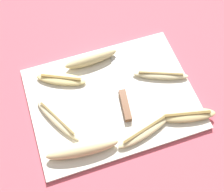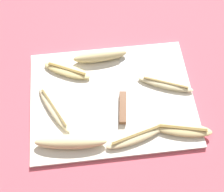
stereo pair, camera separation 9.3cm
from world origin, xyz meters
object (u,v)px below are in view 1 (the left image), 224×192
Objects in this scene: banana_spotted_left at (187,115)px; banana_golden_short at (61,79)px; banana_pale_long at (57,119)px; knife at (124,98)px; banana_mellow_near at (91,59)px; banana_soft_right at (145,131)px; banana_ripe_center at (83,149)px; banana_cream_curved at (161,75)px.

banana_spotted_left is 1.09× the size of banana_golden_short.
banana_golden_short is (0.04, 0.13, -0.00)m from banana_pale_long.
knife is 0.17m from banana_mellow_near.
banana_soft_right is 0.90× the size of banana_ripe_center.
banana_mellow_near is 0.11m from banana_golden_short.
banana_golden_short is (-0.16, 0.12, 0.00)m from knife.
banana_pale_long is at bearing 163.34° from banana_spotted_left.
banana_spotted_left is at bearing 2.07° from banana_soft_right.
banana_ripe_center reaches higher than banana_soft_right.
banana_soft_right is at bearing -177.93° from banana_spotted_left.
banana_pale_long and banana_cream_curved have the same top height.
knife is at bearing 100.15° from banana_soft_right.
banana_soft_right reaches higher than knife.
banana_mellow_near is 1.01× the size of banana_cream_curved.
banana_ripe_center is (-0.32, -0.00, 0.01)m from banana_spotted_left.
banana_pale_long is 0.94× the size of banana_soft_right.
banana_ripe_center is at bearing 179.65° from banana_soft_right.
banana_mellow_near reaches higher than banana_soft_right.
banana_ripe_center is (-0.18, 0.00, 0.01)m from banana_soft_right.
banana_ripe_center is 1.28× the size of banana_golden_short.
banana_pale_long is 0.85× the size of banana_ripe_center.
banana_mellow_near reaches higher than banana_golden_short.
banana_spotted_left is at bearing -16.66° from banana_pale_long.
banana_golden_short is (-0.00, 0.24, -0.01)m from banana_ripe_center.
banana_mellow_near is (0.11, 0.28, 0.00)m from banana_ripe_center.
banana_soft_right is 1.07× the size of banana_cream_curved.
banana_ripe_center is at bearing -68.53° from banana_pale_long.
banana_ripe_center is (0.04, -0.11, 0.01)m from banana_pale_long.
banana_spotted_left is 0.94× the size of banana_soft_right.
banana_mellow_near reaches higher than banana_cream_curved.
banana_golden_short is (-0.32, 0.24, -0.00)m from banana_spotted_left.
banana_pale_long is at bearing -132.21° from banana_mellow_near.
banana_ripe_center is 0.30m from banana_mellow_near.
banana_mellow_near is (-0.21, 0.27, 0.01)m from banana_spotted_left.
banana_spotted_left is at bearing -27.88° from knife.
banana_soft_right is (-0.13, -0.00, -0.00)m from banana_spotted_left.
banana_spotted_left is at bearing -36.89° from banana_golden_short.
banana_soft_right is 1.16× the size of banana_golden_short.
banana_pale_long is 0.14m from banana_golden_short.
banana_golden_short is at bearing 90.03° from banana_ripe_center.
banana_soft_right reaches higher than banana_golden_short.
banana_pale_long is (-0.20, -0.00, 0.00)m from knife.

